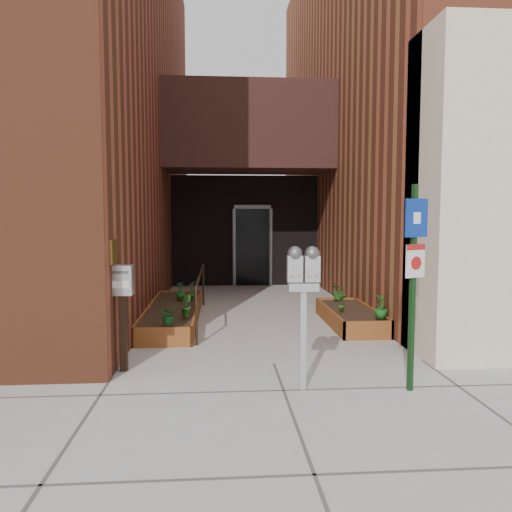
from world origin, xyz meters
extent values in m
plane|color=#9E9991|center=(0.00, 0.00, 0.00)|extent=(80.00, 80.00, 0.00)
cube|color=brown|center=(-6.00, 6.70, 5.00)|extent=(8.00, 14.60, 10.00)
cube|color=#9B462D|center=(6.00, 7.15, 5.00)|extent=(8.00, 13.70, 10.00)
cube|color=beige|center=(2.55, 0.20, 2.20)|extent=(1.10, 1.20, 4.40)
cube|color=black|center=(0.00, 6.00, 4.00)|extent=(4.20, 2.00, 2.00)
cube|color=black|center=(0.00, 7.40, 1.50)|extent=(4.00, 0.30, 3.00)
cube|color=black|center=(0.20, 7.22, 1.05)|extent=(0.90, 0.06, 2.10)
cube|color=#B79338|center=(-1.99, -0.20, 1.50)|extent=(0.04, 0.30, 0.30)
cube|color=brown|center=(-1.55, 0.92, 0.15)|extent=(0.90, 0.04, 0.30)
cube|color=brown|center=(-1.55, 4.48, 0.15)|extent=(0.90, 0.04, 0.30)
cube|color=brown|center=(-1.98, 2.70, 0.15)|extent=(0.04, 3.60, 0.30)
cube|color=brown|center=(-1.12, 2.70, 0.15)|extent=(0.04, 3.60, 0.30)
cube|color=black|center=(-1.55, 2.70, 0.13)|extent=(0.82, 3.52, 0.26)
cube|color=brown|center=(1.60, 1.12, 0.15)|extent=(0.80, 0.04, 0.30)
cube|color=brown|center=(1.60, 3.28, 0.15)|extent=(0.80, 0.04, 0.30)
cube|color=brown|center=(1.22, 2.20, 0.15)|extent=(0.04, 2.20, 0.30)
cube|color=brown|center=(1.98, 2.20, 0.15)|extent=(0.04, 2.20, 0.30)
cube|color=black|center=(1.60, 2.20, 0.13)|extent=(0.72, 2.12, 0.26)
cylinder|color=black|center=(-1.05, 1.00, 0.45)|extent=(0.04, 0.04, 0.90)
cylinder|color=black|center=(-1.05, 4.30, 0.45)|extent=(0.04, 0.04, 0.90)
cylinder|color=black|center=(-1.05, 2.65, 0.88)|extent=(0.04, 3.30, 0.04)
cube|color=#B7B6B9|center=(0.22, -0.97, 0.56)|extent=(0.07, 0.07, 1.11)
cube|color=#B7B6B9|center=(0.22, -0.97, 1.16)|extent=(0.34, 0.14, 0.09)
cube|color=#B7B6B9|center=(0.12, -0.96, 1.36)|extent=(0.17, 0.12, 0.29)
sphere|color=#59595B|center=(0.12, -0.96, 1.52)|extent=(0.16, 0.16, 0.16)
cube|color=white|center=(0.12, -1.02, 1.38)|extent=(0.10, 0.01, 0.06)
cube|color=#B21414|center=(0.12, -1.02, 1.29)|extent=(0.10, 0.01, 0.03)
cube|color=#B7B6B9|center=(0.31, -0.97, 1.36)|extent=(0.17, 0.12, 0.29)
sphere|color=#59595B|center=(0.31, -0.97, 1.52)|extent=(0.16, 0.16, 0.16)
cube|color=white|center=(0.31, -1.03, 1.38)|extent=(0.10, 0.01, 0.06)
cube|color=#B21414|center=(0.31, -1.03, 1.29)|extent=(0.10, 0.01, 0.03)
cube|color=#123314|center=(1.40, -1.09, 1.14)|extent=(0.07, 0.07, 2.27)
cube|color=navy|center=(1.41, -1.11, 1.91)|extent=(0.29, 0.14, 0.41)
cube|color=white|center=(1.42, -1.12, 1.91)|extent=(0.10, 0.05, 0.12)
cube|color=white|center=(1.41, -1.11, 1.45)|extent=(0.25, 0.12, 0.36)
cube|color=#B21414|center=(1.42, -1.12, 1.60)|extent=(0.24, 0.11, 0.06)
cylinder|color=#B21414|center=(1.42, -1.13, 1.43)|extent=(0.14, 0.07, 0.14)
cube|color=black|center=(-1.90, -0.15, 0.48)|extent=(0.09, 0.09, 0.97)
cube|color=#BABABC|center=(-1.90, -0.15, 1.14)|extent=(0.27, 0.20, 0.37)
cube|color=#59595B|center=(-1.90, -0.25, 1.25)|extent=(0.19, 0.01, 0.04)
cube|color=white|center=(-1.90, -0.25, 1.10)|extent=(0.21, 0.01, 0.09)
imported|color=#164F1C|center=(-1.47, 1.11, 0.46)|extent=(0.41, 0.41, 0.32)
imported|color=#1D5017|center=(-1.25, 1.67, 0.48)|extent=(0.24, 0.24, 0.36)
imported|color=#18541C|center=(-1.47, 3.39, 0.47)|extent=(0.27, 0.27, 0.34)
imported|color=#205C1A|center=(-1.25, 3.39, 0.48)|extent=(0.22, 0.22, 0.35)
imported|color=#195719|center=(1.85, 1.30, 0.49)|extent=(0.28, 0.28, 0.37)
imported|color=#27601B|center=(1.39, 1.99, 0.45)|extent=(0.18, 0.18, 0.31)
imported|color=#235C1A|center=(1.60, 3.10, 0.47)|extent=(0.31, 0.31, 0.34)
camera|label=1|loc=(-0.70, -6.34, 1.95)|focal=35.00mm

